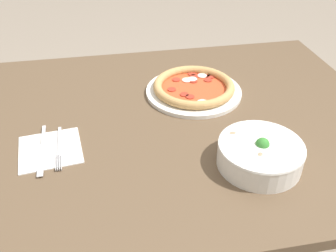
{
  "coord_description": "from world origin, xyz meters",
  "views": [
    {
      "loc": [
        0.19,
        0.85,
        1.31
      ],
      "look_at": [
        0.05,
        0.06,
        0.74
      ],
      "focal_mm": 40.0,
      "sensor_mm": 36.0,
      "label": 1
    }
  ],
  "objects": [
    {
      "name": "fork",
      "position": [
        0.33,
        0.08,
        0.73
      ],
      "size": [
        0.02,
        0.17,
        0.0
      ],
      "rotation": [
        0.0,
        0.0,
        1.6
      ],
      "color": "silver",
      "rests_on": "napkin"
    },
    {
      "name": "dining_table",
      "position": [
        0.0,
        0.0,
        0.62
      ],
      "size": [
        1.18,
        0.92,
        0.72
      ],
      "color": "brown",
      "rests_on": "ground_plane"
    },
    {
      "name": "bowl",
      "position": [
        -0.14,
        0.23,
        0.76
      ],
      "size": [
        0.2,
        0.2,
        0.08
      ],
      "color": "white",
      "rests_on": "dining_table"
    },
    {
      "name": "napkin",
      "position": [
        0.35,
        0.08,
        0.73
      ],
      "size": [
        0.17,
        0.17,
        0.0
      ],
      "color": "white",
      "rests_on": "dining_table"
    },
    {
      "name": "pizza",
      "position": [
        -0.07,
        -0.13,
        0.74
      ],
      "size": [
        0.3,
        0.3,
        0.04
      ],
      "color": "white",
      "rests_on": "dining_table"
    },
    {
      "name": "knife",
      "position": [
        0.37,
        0.07,
        0.73
      ],
      "size": [
        0.02,
        0.2,
        0.01
      ],
      "rotation": [
        0.0,
        0.0,
        1.6
      ],
      "color": "silver",
      "rests_on": "napkin"
    }
  ]
}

